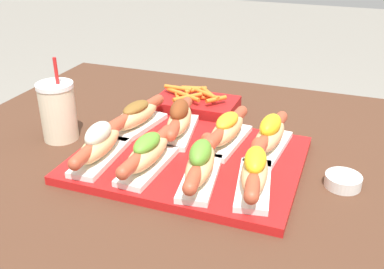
{
  "coord_description": "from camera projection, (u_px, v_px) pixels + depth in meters",
  "views": [
    {
      "loc": [
        0.26,
        -0.8,
        1.18
      ],
      "look_at": [
        -0.04,
        -0.01,
        0.76
      ],
      "focal_mm": 42.0,
      "sensor_mm": 36.0,
      "label": 1
    }
  ],
  "objects": [
    {
      "name": "serving_tray",
      "position": [
        189.0,
        159.0,
        0.95
      ],
      "size": [
        0.46,
        0.35,
        0.02
      ],
      "color": "red",
      "rests_on": "patio_table"
    },
    {
      "name": "hot_dog_0",
      "position": [
        99.0,
        144.0,
        0.91
      ],
      "size": [
        0.07,
        0.21,
        0.08
      ],
      "color": "white",
      "rests_on": "serving_tray"
    },
    {
      "name": "hot_dog_1",
      "position": [
        147.0,
        153.0,
        0.88
      ],
      "size": [
        0.07,
        0.21,
        0.07
      ],
      "color": "white",
      "rests_on": "serving_tray"
    },
    {
      "name": "hot_dog_2",
      "position": [
        200.0,
        164.0,
        0.84
      ],
      "size": [
        0.08,
        0.21,
        0.08
      ],
      "color": "white",
      "rests_on": "serving_tray"
    },
    {
      "name": "hot_dog_3",
      "position": [
        255.0,
        171.0,
        0.82
      ],
      "size": [
        0.09,
        0.21,
        0.08
      ],
      "color": "white",
      "rests_on": "serving_tray"
    },
    {
      "name": "hot_dog_4",
      "position": [
        136.0,
        116.0,
        1.05
      ],
      "size": [
        0.09,
        0.21,
        0.07
      ],
      "color": "white",
      "rests_on": "serving_tray"
    },
    {
      "name": "hot_dog_5",
      "position": [
        179.0,
        120.0,
        1.02
      ],
      "size": [
        0.09,
        0.21,
        0.08
      ],
      "color": "white",
      "rests_on": "serving_tray"
    },
    {
      "name": "hot_dog_6",
      "position": [
        227.0,
        130.0,
        0.98
      ],
      "size": [
        0.08,
        0.21,
        0.07
      ],
      "color": "white",
      "rests_on": "serving_tray"
    },
    {
      "name": "hot_dog_7",
      "position": [
        270.0,
        135.0,
        0.95
      ],
      "size": [
        0.08,
        0.21,
        0.08
      ],
      "color": "white",
      "rests_on": "serving_tray"
    },
    {
      "name": "sauce_bowl",
      "position": [
        343.0,
        180.0,
        0.86
      ],
      "size": [
        0.07,
        0.07,
        0.02
      ],
      "color": "silver",
      "rests_on": "patio_table"
    },
    {
      "name": "drink_cup",
      "position": [
        58.0,
        111.0,
        1.03
      ],
      "size": [
        0.08,
        0.08,
        0.2
      ],
      "color": "beige",
      "rests_on": "patio_table"
    },
    {
      "name": "fries_basket",
      "position": [
        196.0,
        104.0,
        1.19
      ],
      "size": [
        0.21,
        0.14,
        0.06
      ],
      "color": "#B21919",
      "rests_on": "patio_table"
    }
  ]
}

